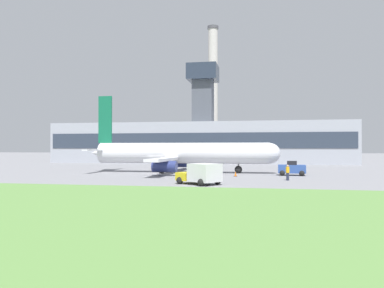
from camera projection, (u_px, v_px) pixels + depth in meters
name	position (u px, v px, depth m)	size (l,w,h in m)	color
ground_plane	(156.00, 173.00, 52.42)	(400.00, 400.00, 0.00)	gray
terminal_building	(198.00, 140.00, 86.69)	(68.78, 10.55, 22.68)	#9EA3AD
smokestack_left	(213.00, 92.00, 115.69)	(3.37, 3.37, 41.23)	beige
airplane	(179.00, 154.00, 53.28)	(27.57, 22.19, 11.19)	silver
pushback_tug	(292.00, 169.00, 47.67)	(3.51, 2.41, 1.85)	#2D4C93
baggage_truck	(201.00, 174.00, 35.89)	(4.76, 4.32, 2.02)	yellow
ground_crew_person	(288.00, 172.00, 40.36)	(0.48, 0.48, 1.71)	#23283D
traffic_cone_near_nose	(214.00, 172.00, 48.12)	(0.64, 0.64, 0.74)	black
traffic_cone_wingtip	(236.00, 174.00, 46.06)	(0.46, 0.46, 0.61)	black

